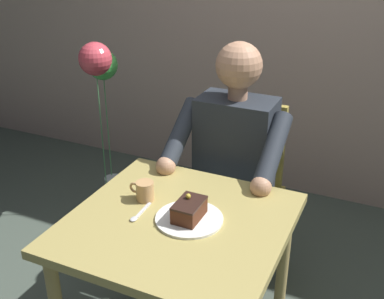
{
  "coord_description": "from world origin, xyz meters",
  "views": [
    {
      "loc": [
        -0.67,
        1.32,
        1.71
      ],
      "look_at": [
        -0.01,
        -0.1,
        0.97
      ],
      "focal_mm": 44.14,
      "sensor_mm": 36.0,
      "label": 1
    }
  ],
  "objects_px": {
    "seated_person": "(229,171)",
    "dessert_spoon": "(138,215)",
    "balloon_display": "(102,90)",
    "chair": "(240,183)",
    "cake_slice": "(189,210)",
    "dining_table": "(178,242)",
    "coffee_cup": "(145,190)"
  },
  "relations": [
    {
      "from": "seated_person",
      "to": "dessert_spoon",
      "type": "xyz_separation_m",
      "value": [
        0.15,
        0.58,
        0.06
      ]
    },
    {
      "from": "seated_person",
      "to": "balloon_display",
      "type": "distance_m",
      "value": 1.03
    },
    {
      "from": "chair",
      "to": "dessert_spoon",
      "type": "relative_size",
      "value": 6.41
    },
    {
      "from": "seated_person",
      "to": "cake_slice",
      "type": "bearing_deg",
      "value": 94.2
    },
    {
      "from": "dining_table",
      "to": "cake_slice",
      "type": "height_order",
      "value": "cake_slice"
    },
    {
      "from": "cake_slice",
      "to": "balloon_display",
      "type": "height_order",
      "value": "balloon_display"
    },
    {
      "from": "chair",
      "to": "cake_slice",
      "type": "height_order",
      "value": "chair"
    },
    {
      "from": "coffee_cup",
      "to": "balloon_display",
      "type": "relative_size",
      "value": 0.1
    },
    {
      "from": "cake_slice",
      "to": "balloon_display",
      "type": "distance_m",
      "value": 1.33
    },
    {
      "from": "balloon_display",
      "to": "seated_person",
      "type": "bearing_deg",
      "value": 159.45
    },
    {
      "from": "dining_table",
      "to": "coffee_cup",
      "type": "distance_m",
      "value": 0.24
    },
    {
      "from": "cake_slice",
      "to": "chair",
      "type": "bearing_deg",
      "value": -86.83
    },
    {
      "from": "coffee_cup",
      "to": "seated_person",
      "type": "bearing_deg",
      "value": -111.42
    },
    {
      "from": "cake_slice",
      "to": "balloon_display",
      "type": "bearing_deg",
      "value": -41.81
    },
    {
      "from": "seated_person",
      "to": "coffee_cup",
      "type": "bearing_deg",
      "value": 68.58
    },
    {
      "from": "cake_slice",
      "to": "coffee_cup",
      "type": "distance_m",
      "value": 0.23
    },
    {
      "from": "coffee_cup",
      "to": "dessert_spoon",
      "type": "xyz_separation_m",
      "value": [
        -0.04,
        0.11,
        -0.04
      ]
    },
    {
      "from": "chair",
      "to": "coffee_cup",
      "type": "height_order",
      "value": "chair"
    },
    {
      "from": "dining_table",
      "to": "dessert_spoon",
      "type": "relative_size",
      "value": 5.6
    },
    {
      "from": "chair",
      "to": "coffee_cup",
      "type": "relative_size",
      "value": 8.56
    },
    {
      "from": "chair",
      "to": "cake_slice",
      "type": "distance_m",
      "value": 0.75
    },
    {
      "from": "chair",
      "to": "cake_slice",
      "type": "xyz_separation_m",
      "value": [
        -0.04,
        0.7,
        0.25
      ]
    },
    {
      "from": "dining_table",
      "to": "chair",
      "type": "relative_size",
      "value": 0.87
    },
    {
      "from": "dining_table",
      "to": "chair",
      "type": "height_order",
      "value": "chair"
    },
    {
      "from": "seated_person",
      "to": "balloon_display",
      "type": "bearing_deg",
      "value": -20.55
    },
    {
      "from": "seated_person",
      "to": "balloon_display",
      "type": "relative_size",
      "value": 1.12
    },
    {
      "from": "dining_table",
      "to": "chair",
      "type": "bearing_deg",
      "value": -90.0
    },
    {
      "from": "dining_table",
      "to": "seated_person",
      "type": "relative_size",
      "value": 0.64
    },
    {
      "from": "dining_table",
      "to": "chair",
      "type": "distance_m",
      "value": 0.72
    },
    {
      "from": "dining_table",
      "to": "seated_person",
      "type": "distance_m",
      "value": 0.55
    },
    {
      "from": "chair",
      "to": "seated_person",
      "type": "xyz_separation_m",
      "value": [
        0.0,
        0.17,
        0.15
      ]
    },
    {
      "from": "chair",
      "to": "balloon_display",
      "type": "xyz_separation_m",
      "value": [
        0.95,
        -0.18,
        0.31
      ]
    }
  ]
}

